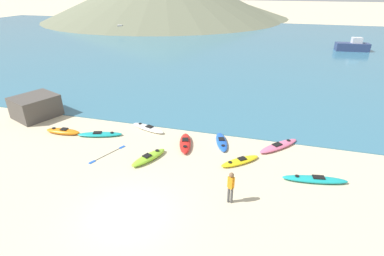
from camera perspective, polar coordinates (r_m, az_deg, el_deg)
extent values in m
plane|color=beige|center=(14.97, -12.02, -15.73)|extent=(400.00, 400.00, 0.00)
cube|color=teal|center=(55.12, 9.80, 15.27)|extent=(160.00, 70.00, 0.06)
cone|color=#6B7056|center=(103.65, -0.70, 23.07)|extent=(62.89, 62.89, 9.60)
ellipsoid|color=teal|center=(22.26, -17.13, -1.16)|extent=(3.20, 1.60, 0.25)
cube|color=black|center=(22.24, -17.57, -0.82)|extent=(0.65, 0.53, 0.05)
cylinder|color=black|center=(21.98, -15.01, -0.83)|extent=(0.24, 0.24, 0.02)
ellipsoid|color=yellow|center=(18.41, 9.14, -6.24)|extent=(2.40, 2.28, 0.24)
cube|color=black|center=(18.40, 9.51, -5.74)|extent=(0.60, 0.59, 0.05)
cylinder|color=black|center=(17.98, 7.26, -6.46)|extent=(0.24, 0.24, 0.02)
ellipsoid|color=orange|center=(23.52, -23.36, -0.58)|extent=(2.65, 0.90, 0.35)
cube|color=black|center=(23.37, -23.18, -0.17)|extent=(0.49, 0.43, 0.05)
cylinder|color=black|center=(23.85, -24.85, -0.01)|extent=(0.26, 0.26, 0.02)
ellipsoid|color=red|center=(20.04, -1.30, -2.89)|extent=(1.48, 2.86, 0.34)
cube|color=black|center=(20.07, -1.29, -2.21)|extent=(0.54, 0.59, 0.05)
cylinder|color=black|center=(19.29, -1.35, -3.50)|extent=(0.26, 0.26, 0.02)
ellipsoid|color=#E5668C|center=(20.58, 16.17, -3.28)|extent=(2.78, 2.99, 0.28)
cube|color=black|center=(20.39, 15.90, -3.01)|extent=(0.70, 0.72, 0.05)
cylinder|color=black|center=(21.16, 17.91, -2.24)|extent=(0.25, 0.25, 0.02)
ellipsoid|color=white|center=(22.40, -8.36, 0.00)|extent=(2.96, 1.60, 0.28)
cube|color=black|center=(22.24, -8.11, 0.29)|extent=(0.62, 0.53, 0.05)
cylinder|color=black|center=(22.85, -9.86, 0.84)|extent=(0.24, 0.24, 0.02)
ellipsoid|color=#8CCC2D|center=(18.65, -8.24, -5.56)|extent=(1.76, 2.70, 0.33)
cube|color=black|center=(18.48, -8.58, -5.21)|extent=(0.56, 0.60, 0.05)
cylinder|color=black|center=(18.97, -6.65, -4.25)|extent=(0.26, 0.26, 0.02)
ellipsoid|color=blue|center=(20.39, 5.65, -2.63)|extent=(1.48, 2.76, 0.25)
cube|color=black|center=(20.44, 5.62, -2.09)|extent=(0.51, 0.58, 0.05)
cylinder|color=black|center=(19.69, 5.92, -3.30)|extent=(0.25, 0.25, 0.02)
ellipsoid|color=teal|center=(17.90, 22.33, -9.04)|extent=(3.53, 1.18, 0.28)
cube|color=black|center=(17.86, 22.96, -8.60)|extent=(0.67, 0.45, 0.05)
cylinder|color=black|center=(17.57, 19.39, -8.59)|extent=(0.22, 0.22, 0.02)
cylinder|color=#4C4C4C|center=(15.17, 6.98, -12.50)|extent=(0.13, 0.13, 0.88)
cylinder|color=#4C4C4C|center=(15.15, 7.57, -12.59)|extent=(0.13, 0.13, 0.88)
cube|color=orange|center=(14.71, 7.44, -10.26)|extent=(0.24, 0.27, 0.62)
cylinder|color=orange|center=(14.71, 6.93, -10.14)|extent=(0.09, 0.09, 0.59)
cylinder|color=orange|center=(14.69, 7.95, -10.28)|extent=(0.09, 0.09, 0.59)
sphere|color=brown|center=(14.46, 7.53, -8.86)|extent=(0.24, 0.24, 0.24)
cube|color=navy|center=(69.97, -13.15, 17.62)|extent=(3.86, 2.91, 1.00)
cube|color=silver|center=(69.87, -13.54, 18.28)|extent=(1.35, 1.23, 0.70)
cube|color=navy|center=(55.63, 28.18, 13.46)|extent=(5.10, 2.26, 1.23)
cube|color=silver|center=(55.61, 28.91, 14.42)|extent=(1.58, 1.22, 0.86)
cylinder|color=black|center=(19.81, -15.75, -4.84)|extent=(0.74, 1.77, 0.03)
cube|color=blue|center=(19.27, -18.49, -6.17)|extent=(0.33, 0.48, 0.03)
cube|color=blue|center=(20.41, -13.16, -3.56)|extent=(0.33, 0.48, 0.03)
cube|color=#4C4742|center=(27.25, -27.64, 3.65)|extent=(3.73, 3.91, 1.72)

